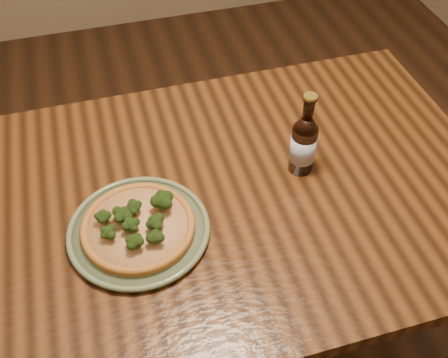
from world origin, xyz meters
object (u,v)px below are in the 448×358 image
object	(u,v)px
table	(181,224)
beer_bottle	(303,143)
plate	(139,230)
pizza	(138,226)

from	to	relation	value
table	beer_bottle	world-z (taller)	beer_bottle
table	beer_bottle	distance (m)	0.37
plate	pizza	world-z (taller)	pizza
beer_bottle	pizza	bearing A→B (deg)	-143.40
plate	beer_bottle	size ratio (longest dim) A/B	1.40
table	pizza	xyz separation A→B (m)	(-0.11, -0.07, 0.12)
table	plate	distance (m)	0.17
plate	beer_bottle	bearing A→B (deg)	12.06
pizza	plate	bearing A→B (deg)	135.51
pizza	beer_bottle	distance (m)	0.44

